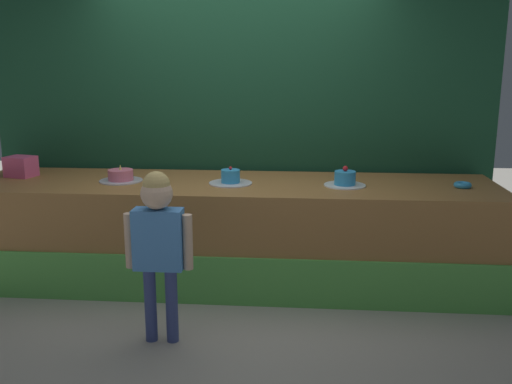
{
  "coord_description": "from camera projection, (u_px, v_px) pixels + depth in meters",
  "views": [
    {
      "loc": [
        0.57,
        -3.93,
        1.78
      ],
      "look_at": [
        0.22,
        0.31,
        0.8
      ],
      "focal_mm": 39.66,
      "sensor_mm": 36.0,
      "label": 1
    }
  ],
  "objects": [
    {
      "name": "cake_right",
      "position": [
        345.0,
        180.0,
        4.43
      ],
      "size": [
        0.33,
        0.33,
        0.16
      ],
      "color": "white",
      "rests_on": "stage_platform"
    },
    {
      "name": "curtain_backdrop",
      "position": [
        240.0,
        110.0,
        5.05
      ],
      "size": [
        4.48,
        0.08,
        2.73
      ],
      "primitive_type": "cube",
      "color": "#19472D",
      "rests_on": "ground_plane"
    },
    {
      "name": "donut",
      "position": [
        463.0,
        185.0,
        4.37
      ],
      "size": [
        0.13,
        0.13,
        0.04
      ],
      "primitive_type": "torus",
      "color": "#3399D8",
      "rests_on": "stage_platform"
    },
    {
      "name": "pink_box",
      "position": [
        21.0,
        166.0,
        4.79
      ],
      "size": [
        0.26,
        0.23,
        0.17
      ],
      "primitive_type": "cube",
      "rotation": [
        0.0,
        0.0,
        -0.25
      ],
      "color": "#F15A90",
      "rests_on": "stage_platform"
    },
    {
      "name": "child_figure",
      "position": [
        158.0,
        234.0,
        3.55
      ],
      "size": [
        0.44,
        0.2,
        1.13
      ],
      "color": "#3F4C8C",
      "rests_on": "ground_plane"
    },
    {
      "name": "cake_left",
      "position": [
        121.0,
        176.0,
        4.6
      ],
      "size": [
        0.35,
        0.35,
        0.14
      ],
      "color": "silver",
      "rests_on": "stage_platform"
    },
    {
      "name": "stage_platform",
      "position": [
        232.0,
        232.0,
        4.66
      ],
      "size": [
        4.26,
        1.04,
        0.83
      ],
      "color": "#9E6B38",
      "rests_on": "ground_plane"
    },
    {
      "name": "ground_plane",
      "position": [
        224.0,
        304.0,
        4.26
      ],
      "size": [
        12.0,
        12.0,
        0.0
      ],
      "primitive_type": "plane",
      "color": "gray"
    },
    {
      "name": "cake_center",
      "position": [
        231.0,
        178.0,
        4.51
      ],
      "size": [
        0.35,
        0.35,
        0.14
      ],
      "color": "silver",
      "rests_on": "stage_platform"
    }
  ]
}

